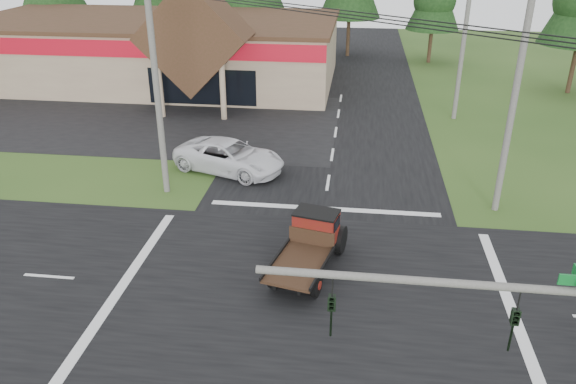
# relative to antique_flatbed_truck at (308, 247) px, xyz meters

# --- Properties ---
(ground) EXTENTS (120.00, 120.00, 0.00)m
(ground) POSITION_rel_antique_flatbed_truck_xyz_m (0.28, -1.72, -1.05)
(ground) COLOR #2B4819
(ground) RESTS_ON ground
(road_ns) EXTENTS (12.00, 120.00, 0.02)m
(road_ns) POSITION_rel_antique_flatbed_truck_xyz_m (0.28, -1.72, -1.04)
(road_ns) COLOR black
(road_ns) RESTS_ON ground
(road_ew) EXTENTS (120.00, 12.00, 0.02)m
(road_ew) POSITION_rel_antique_flatbed_truck_xyz_m (0.28, -1.72, -1.04)
(road_ew) COLOR black
(road_ew) RESTS_ON ground
(parking_apron) EXTENTS (28.00, 14.00, 0.02)m
(parking_apron) POSITION_rel_antique_flatbed_truck_xyz_m (-13.72, 17.28, -1.03)
(parking_apron) COLOR black
(parking_apron) RESTS_ON ground
(cvs_building) EXTENTS (30.40, 18.20, 9.19)m
(cvs_building) POSITION_rel_antique_flatbed_truck_xyz_m (-15.42, 27.85, 1.73)
(cvs_building) COLOR gray
(cvs_building) RESTS_ON ground
(utility_pole_nw) EXTENTS (2.00, 0.30, 10.50)m
(utility_pole_nw) POSITION_rel_antique_flatbed_truck_xyz_m (-7.72, 6.28, 4.34)
(utility_pole_nw) COLOR #595651
(utility_pole_nw) RESTS_ON ground
(utility_pole_ne) EXTENTS (2.00, 0.30, 11.50)m
(utility_pole_ne) POSITION_rel_antique_flatbed_truck_xyz_m (8.28, 6.28, 4.84)
(utility_pole_ne) COLOR #595651
(utility_pole_ne) RESTS_ON ground
(utility_pole_n) EXTENTS (2.00, 0.30, 11.20)m
(utility_pole_n) POSITION_rel_antique_flatbed_truck_xyz_m (8.28, 20.28, 4.69)
(utility_pole_n) COLOR #595651
(utility_pole_n) RESTS_ON ground
(antique_flatbed_truck) EXTENTS (2.99, 5.32, 2.10)m
(antique_flatbed_truck) POSITION_rel_antique_flatbed_truck_xyz_m (0.00, 0.00, 0.00)
(antique_flatbed_truck) COLOR #5F1A0D
(antique_flatbed_truck) RESTS_ON ground
(white_pickup) EXTENTS (6.63, 4.65, 1.68)m
(white_pickup) POSITION_rel_antique_flatbed_truck_xyz_m (-5.13, 9.24, -0.21)
(white_pickup) COLOR silver
(white_pickup) RESTS_ON ground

